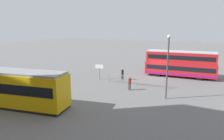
{
  "coord_description": "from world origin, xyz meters",
  "views": [
    {
      "loc": [
        -7.12,
        29.7,
        7.36
      ],
      "look_at": [
        4.08,
        6.85,
        2.01
      ],
      "focal_mm": 33.06,
      "sensor_mm": 36.0,
      "label": 1
    }
  ],
  "objects": [
    {
      "name": "ground_plane",
      "position": [
        0.0,
        0.0,
        0.0
      ],
      "size": [
        160.0,
        160.0,
        0.0
      ],
      "primitive_type": "plane",
      "color": "slate"
    },
    {
      "name": "pedestrian_railing",
      "position": [
        1.31,
        5.3,
        0.74
      ],
      "size": [
        7.84,
        0.48,
        1.08
      ],
      "color": "gray",
      "rests_on": "ground"
    },
    {
      "name": "street_lamp",
      "position": [
        -3.16,
        8.88,
        3.87
      ],
      "size": [
        0.36,
        0.36,
        6.59
      ],
      "color": "#4C4C51",
      "rests_on": "ground"
    },
    {
      "name": "info_sign",
      "position": [
        7.02,
        4.9,
        1.58
      ],
      "size": [
        1.24,
        0.15,
        2.25
      ],
      "color": "slate",
      "rests_on": "ground"
    },
    {
      "name": "pedestrian_near_railing",
      "position": [
        3.95,
        3.76,
        0.96
      ],
      "size": [
        0.4,
        0.4,
        1.66
      ],
      "color": "black",
      "rests_on": "ground"
    },
    {
      "name": "double_decker_bus",
      "position": [
        -2.96,
        -1.79,
        1.96
      ],
      "size": [
        10.15,
        3.1,
        3.83
      ],
      "color": "red",
      "rests_on": "ground"
    },
    {
      "name": "pedestrian_crossing",
      "position": [
        1.33,
        7.72,
        0.92
      ],
      "size": [
        0.42,
        0.42,
        1.6
      ],
      "color": "#4C3F2D",
      "rests_on": "ground"
    }
  ]
}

